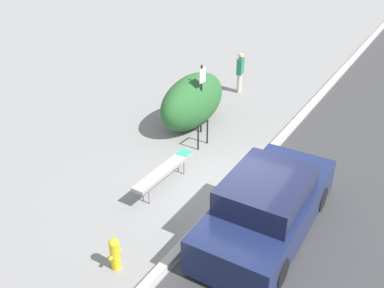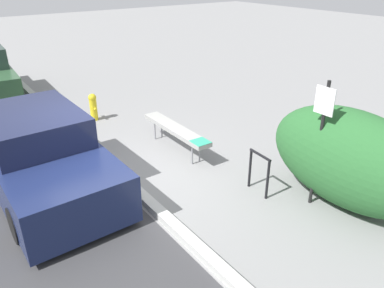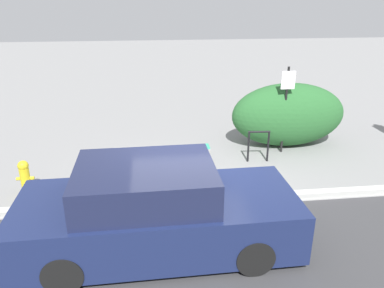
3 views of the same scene
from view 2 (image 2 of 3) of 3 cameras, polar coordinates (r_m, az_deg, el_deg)
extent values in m
plane|color=gray|center=(7.71, -10.41, -5.62)|extent=(60.00, 60.00, 0.00)
cube|color=#B7B7B2|center=(7.68, -10.45, -5.21)|extent=(60.00, 0.20, 0.13)
cylinder|color=gray|center=(9.33, -5.68, 2.08)|extent=(0.04, 0.04, 0.48)
cylinder|color=gray|center=(8.10, 0.03, -1.59)|extent=(0.04, 0.04, 0.48)
cylinder|color=gray|center=(9.42, -4.63, 2.37)|extent=(0.04, 0.04, 0.48)
cylinder|color=gray|center=(8.21, 1.16, -1.22)|extent=(0.04, 0.04, 0.48)
cube|color=#999993|center=(8.63, -2.51, 2.27)|extent=(2.29, 0.38, 0.10)
cube|color=teal|center=(7.89, 1.31, 0.36)|extent=(0.36, 0.36, 0.01)
cylinder|color=black|center=(7.32, 8.84, -3.69)|extent=(0.05, 0.05, 0.80)
cylinder|color=black|center=(7.00, 11.45, -5.37)|extent=(0.05, 0.05, 0.80)
cylinder|color=black|center=(6.97, 10.37, -1.66)|extent=(0.55, 0.09, 0.05)
cylinder|color=black|center=(6.75, 18.76, -0.30)|extent=(0.06, 0.06, 2.30)
cube|color=white|center=(6.42, 19.57, 6.21)|extent=(0.36, 0.02, 0.46)
cylinder|color=gold|center=(10.82, -14.76, 5.06)|extent=(0.20, 0.20, 0.60)
sphere|color=gold|center=(10.70, -14.97, 6.84)|extent=(0.22, 0.22, 0.22)
cylinder|color=gold|center=(10.92, -15.07, 5.55)|extent=(0.08, 0.07, 0.07)
cylinder|color=gold|center=(10.67, -14.51, 5.15)|extent=(0.08, 0.07, 0.07)
ellipsoid|color=#28602D|center=(7.11, 22.79, -2.05)|extent=(3.15, 1.44, 1.76)
cylinder|color=black|center=(6.91, -11.62, -6.81)|extent=(0.60, 0.19, 0.60)
cylinder|color=black|center=(6.54, -25.09, -11.03)|extent=(0.60, 0.19, 0.60)
cylinder|color=black|center=(9.25, -19.24, 0.91)|extent=(0.60, 0.19, 0.60)
cube|color=#19234C|center=(7.74, -21.91, -2.56)|extent=(4.53, 1.88, 0.83)
cube|color=#1A203E|center=(7.63, -23.13, 2.54)|extent=(2.18, 1.66, 0.58)
cylinder|color=black|center=(12.89, -24.98, 6.78)|extent=(0.61, 0.21, 0.60)
cylinder|color=black|center=(15.41, -26.70, 9.23)|extent=(0.61, 0.21, 0.60)
camera|label=1|loc=(14.55, -47.11, 28.89)|focal=40.00mm
camera|label=3|loc=(7.91, -67.61, 10.45)|focal=35.00mm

